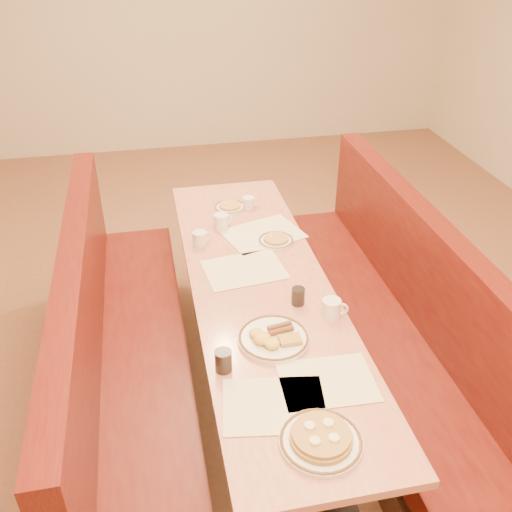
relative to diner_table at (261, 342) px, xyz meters
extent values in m
plane|color=#9E6647|center=(0.00, 0.00, -0.37)|extent=(8.00, 8.00, 0.00)
cube|color=beige|center=(0.00, 4.00, 1.03)|extent=(6.00, 0.04, 2.80)
cube|color=black|center=(0.00, 0.00, -0.34)|extent=(0.55, 1.88, 0.06)
cube|color=black|center=(0.00, 0.00, -0.02)|extent=(0.15, 1.75, 0.71)
cube|color=tan|center=(0.00, 0.00, 0.36)|extent=(0.70, 2.50, 0.04)
cube|color=#4C3326|center=(-0.68, 0.00, -0.27)|extent=(0.55, 2.50, 0.20)
cube|color=#5D1C10|center=(-0.68, 0.00, 0.00)|extent=(0.55, 2.50, 0.16)
cube|color=#5D1C10|center=(-0.89, 0.00, 0.38)|extent=(0.12, 2.50, 0.60)
cube|color=#4C3326|center=(0.68, 0.00, -0.27)|extent=(0.55, 2.50, 0.20)
cube|color=#5D1C10|center=(0.68, 0.00, 0.00)|extent=(0.55, 2.50, 0.16)
cube|color=#5D1C10|center=(0.89, 0.00, 0.38)|extent=(0.12, 2.50, 0.60)
cube|color=#FDF3C6|center=(-0.12, -0.81, 0.38)|extent=(0.44, 0.35, 0.00)
cube|color=#FDF3C6|center=(0.12, -0.73, 0.38)|extent=(0.39, 0.30, 0.00)
cube|color=#FDF3C6|center=(-0.06, 0.16, 0.38)|extent=(0.45, 0.36, 0.00)
cube|color=#FDF3C6|center=(0.12, 0.51, 0.38)|extent=(0.51, 0.44, 0.00)
cylinder|color=white|center=(0.00, -1.02, 0.39)|extent=(0.30, 0.30, 0.02)
torus|color=brown|center=(0.00, -1.02, 0.40)|extent=(0.30, 0.30, 0.01)
cylinder|color=#B97D42|center=(0.00, -1.02, 0.41)|extent=(0.23, 0.23, 0.02)
cylinder|color=#B97D42|center=(0.00, -1.02, 0.42)|extent=(0.21, 0.21, 0.02)
cylinder|color=#FFE7A6|center=(0.04, -0.98, 0.44)|extent=(0.04, 0.04, 0.01)
cylinder|color=#FFE7A6|center=(-0.03, -0.98, 0.44)|extent=(0.04, 0.04, 0.01)
cylinder|color=#FFE7A6|center=(-0.03, -1.05, 0.44)|extent=(0.04, 0.04, 0.01)
cylinder|color=#FFE7A6|center=(0.04, -1.05, 0.44)|extent=(0.04, 0.04, 0.01)
cylinder|color=white|center=(-0.03, -0.43, 0.39)|extent=(0.32, 0.32, 0.02)
torus|color=brown|center=(-0.03, -0.43, 0.40)|extent=(0.32, 0.32, 0.01)
ellipsoid|color=yellow|center=(-0.09, -0.45, 0.42)|extent=(0.08, 0.08, 0.04)
ellipsoid|color=yellow|center=(-0.06, -0.49, 0.42)|extent=(0.07, 0.07, 0.04)
ellipsoid|color=yellow|center=(-0.11, -0.41, 0.41)|extent=(0.06, 0.06, 0.04)
cylinder|color=brown|center=(0.01, -0.41, 0.41)|extent=(0.12, 0.05, 0.03)
cylinder|color=brown|center=(0.01, -0.38, 0.41)|extent=(0.12, 0.05, 0.03)
cube|color=gold|center=(0.03, -0.48, 0.41)|extent=(0.10, 0.07, 0.02)
cylinder|color=white|center=(0.17, 0.41, 0.38)|extent=(0.20, 0.20, 0.02)
torus|color=brown|center=(0.17, 0.41, 0.39)|extent=(0.20, 0.20, 0.01)
cylinder|color=#E7A951|center=(0.17, 0.41, 0.40)|extent=(0.14, 0.14, 0.02)
ellipsoid|color=yellow|center=(0.15, 0.42, 0.41)|extent=(0.04, 0.04, 0.02)
cylinder|color=white|center=(-0.02, 0.87, 0.38)|extent=(0.20, 0.20, 0.01)
torus|color=brown|center=(-0.02, 0.87, 0.39)|extent=(0.19, 0.19, 0.01)
cylinder|color=#E7A951|center=(-0.02, 0.87, 0.40)|extent=(0.14, 0.14, 0.01)
ellipsoid|color=yellow|center=(-0.04, 0.89, 0.41)|extent=(0.04, 0.04, 0.02)
cylinder|color=white|center=(0.27, -0.32, 0.42)|extent=(0.09, 0.09, 0.09)
torus|color=white|center=(0.31, -0.33, 0.42)|extent=(0.07, 0.03, 0.07)
cylinder|color=black|center=(0.27, -0.32, 0.46)|extent=(0.08, 0.08, 0.01)
cylinder|color=white|center=(-0.26, 0.46, 0.42)|extent=(0.08, 0.08, 0.08)
torus|color=white|center=(-0.22, 0.48, 0.42)|extent=(0.06, 0.04, 0.06)
cylinder|color=black|center=(-0.26, 0.46, 0.45)|extent=(0.07, 0.07, 0.01)
cylinder|color=white|center=(0.10, 0.85, 0.41)|extent=(0.07, 0.07, 0.08)
torus|color=white|center=(0.14, 0.86, 0.41)|extent=(0.06, 0.02, 0.06)
cylinder|color=black|center=(0.10, 0.85, 0.45)|extent=(0.06, 0.06, 0.01)
cylinder|color=white|center=(-0.11, 0.63, 0.42)|extent=(0.08, 0.08, 0.09)
torus|color=white|center=(-0.07, 0.65, 0.42)|extent=(0.07, 0.04, 0.06)
cylinder|color=black|center=(-0.11, 0.63, 0.46)|extent=(0.07, 0.07, 0.01)
cylinder|color=black|center=(-0.28, -0.57, 0.42)|extent=(0.07, 0.07, 0.10)
cylinder|color=silver|center=(-0.28, -0.57, 0.43)|extent=(0.07, 0.07, 0.10)
cylinder|color=black|center=(0.14, -0.19, 0.42)|extent=(0.06, 0.06, 0.09)
cylinder|color=silver|center=(0.14, -0.19, 0.42)|extent=(0.06, 0.06, 0.09)
camera|label=1|loc=(-0.50, -2.33, 2.03)|focal=40.00mm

